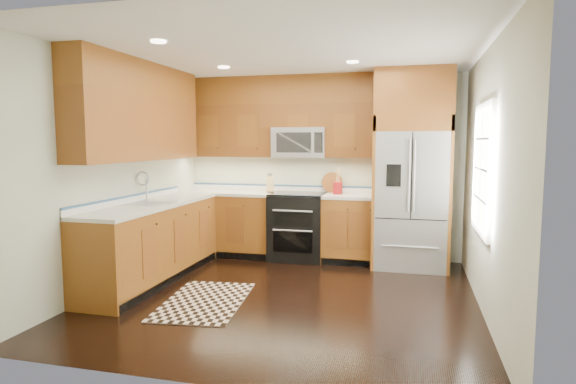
% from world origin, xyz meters
% --- Properties ---
extents(ground, '(4.00, 4.00, 0.00)m').
position_xyz_m(ground, '(0.00, 0.00, 0.00)').
color(ground, black).
rests_on(ground, ground).
extents(wall_back, '(4.00, 0.02, 2.60)m').
position_xyz_m(wall_back, '(0.00, 2.00, 1.30)').
color(wall_back, silver).
rests_on(wall_back, ground).
extents(wall_left, '(0.02, 4.00, 2.60)m').
position_xyz_m(wall_left, '(-2.00, 0.00, 1.30)').
color(wall_left, silver).
rests_on(wall_left, ground).
extents(wall_right, '(0.02, 4.00, 2.60)m').
position_xyz_m(wall_right, '(2.00, 0.00, 1.30)').
color(wall_right, silver).
rests_on(wall_right, ground).
extents(window, '(0.04, 1.10, 1.30)m').
position_xyz_m(window, '(1.98, 0.20, 1.40)').
color(window, white).
rests_on(window, ground).
extents(base_cabinets, '(2.85, 3.00, 0.90)m').
position_xyz_m(base_cabinets, '(-1.23, 0.90, 0.45)').
color(base_cabinets, brown).
rests_on(base_cabinets, ground).
extents(countertop, '(2.86, 3.01, 0.04)m').
position_xyz_m(countertop, '(-1.09, 1.01, 0.92)').
color(countertop, beige).
rests_on(countertop, base_cabinets).
extents(upper_cabinets, '(2.85, 3.00, 1.15)m').
position_xyz_m(upper_cabinets, '(-1.15, 1.09, 2.02)').
color(upper_cabinets, brown).
rests_on(upper_cabinets, ground).
extents(range, '(0.76, 0.67, 0.95)m').
position_xyz_m(range, '(-0.25, 1.67, 0.47)').
color(range, black).
rests_on(range, ground).
extents(microwave, '(0.76, 0.40, 0.42)m').
position_xyz_m(microwave, '(-0.25, 1.80, 1.66)').
color(microwave, '#B2B2B7').
rests_on(microwave, ground).
extents(refrigerator, '(0.98, 0.75, 2.60)m').
position_xyz_m(refrigerator, '(1.30, 1.63, 1.30)').
color(refrigerator, '#B2B2B7').
rests_on(refrigerator, ground).
extents(sink_faucet, '(0.54, 0.44, 0.37)m').
position_xyz_m(sink_faucet, '(-1.73, 0.23, 0.99)').
color(sink_faucet, '#B2B2B7').
rests_on(sink_faucet, countertop).
extents(rug, '(0.94, 1.41, 0.01)m').
position_xyz_m(rug, '(-0.78, -0.38, 0.01)').
color(rug, black).
rests_on(rug, ground).
extents(knife_block, '(0.13, 0.16, 0.28)m').
position_xyz_m(knife_block, '(-0.69, 1.76, 1.05)').
color(knife_block, tan).
rests_on(knife_block, countertop).
extents(utensil_crock, '(0.15, 0.15, 0.37)m').
position_xyz_m(utensil_crock, '(0.30, 1.73, 1.07)').
color(utensil_crock, maroon).
rests_on(utensil_crock, countertop).
extents(cutting_board, '(0.30, 0.30, 0.02)m').
position_xyz_m(cutting_board, '(0.19, 1.94, 0.95)').
color(cutting_board, brown).
rests_on(cutting_board, countertop).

